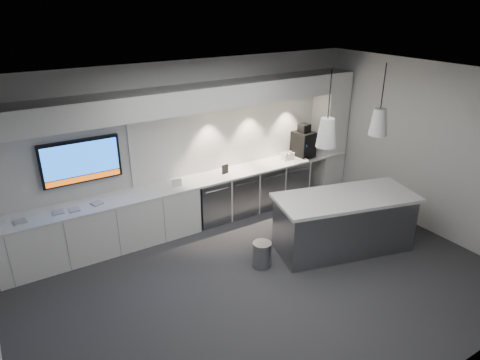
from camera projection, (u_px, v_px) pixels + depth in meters
floor at (264, 283)px, 6.46m from camera, size 7.00×7.00×0.00m
ceiling at (269, 83)px, 5.28m from camera, size 7.00×7.00×0.00m
wall_back at (188, 144)px, 7.82m from camera, size 7.00×0.00×7.00m
wall_front at (423, 290)px, 3.92m from camera, size 7.00×0.00×7.00m
wall_right at (428, 149)px, 7.57m from camera, size 0.00×7.00×7.00m
back_counter at (197, 181)px, 7.81m from camera, size 6.80×0.65×0.04m
left_base_cabinets at (104, 228)px, 7.14m from camera, size 3.30×0.63×0.86m
fridge_unit_a at (210, 200)px, 8.11m from camera, size 0.60×0.61×0.85m
fridge_unit_b at (238, 193)px, 8.42m from camera, size 0.60×0.61×0.85m
fridge_unit_c at (264, 186)px, 8.72m from camera, size 0.60×0.61×0.85m
fridge_unit_d at (289, 180)px, 9.03m from camera, size 0.60×0.61×0.85m
backsplash at (244, 132)px, 8.37m from camera, size 4.60×0.03×1.30m
soffit at (193, 98)px, 7.23m from camera, size 6.90×0.60×0.40m
column at (329, 132)px, 9.22m from camera, size 0.55×0.55×2.60m
wall_tv at (81, 161)px, 6.84m from camera, size 1.25×0.07×0.72m
island at (344, 222)px, 7.17m from camera, size 2.50×1.55×0.98m
bin at (262, 254)px, 6.79m from camera, size 0.39×0.39×0.42m
coffee_machine at (303, 143)px, 8.93m from camera, size 0.41×0.57×0.67m
sign_black at (225, 169)px, 8.05m from camera, size 0.14×0.04×0.18m
sign_white at (177, 183)px, 7.51m from camera, size 0.18×0.05×0.14m
cup_cluster at (288, 156)px, 8.77m from camera, size 0.26×0.17×0.14m
tray_a at (20, 222)px, 6.33m from camera, size 0.19×0.19×0.02m
tray_b at (59, 212)px, 6.61m from camera, size 0.17×0.17×0.02m
tray_c at (74, 210)px, 6.69m from camera, size 0.17×0.17×0.02m
tray_d at (97, 203)px, 6.89m from camera, size 0.20×0.20×0.02m
pendant_left at (327, 132)px, 6.25m from camera, size 0.30×0.30×1.13m
pendant_right at (379, 122)px, 6.78m from camera, size 0.30×0.30×1.13m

